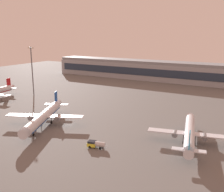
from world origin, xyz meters
TOP-DOWN VIEW (x-y plane):
  - ground_plane at (0.00, 0.00)m, footprint 416.00×416.00m
  - terminal_building at (-9.47, 130.75)m, footprint 191.99×22.40m
  - airplane_terminal_side at (-8.82, -5.39)m, footprint 32.85×41.57m
  - airplane_taxiway_distant at (51.07, 7.15)m, footprint 30.42×38.82m
  - fuel_truck at (23.58, -13.85)m, footprint 6.61×3.51m
  - apron_light_east at (-56.76, 34.53)m, footprint 4.80×0.90m

SIDE VIEW (x-z plane):
  - ground_plane at x=0.00m, z-range 0.00..0.00m
  - fuel_truck at x=23.58m, z-range 0.19..2.54m
  - airplane_taxiway_distant at x=51.07m, z-range -1.23..8.83m
  - airplane_terminal_side at x=-8.82m, z-range -1.38..9.94m
  - terminal_building at x=-9.47m, z-range -0.11..16.29m
  - apron_light_east at x=-56.76m, z-range 1.91..33.12m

